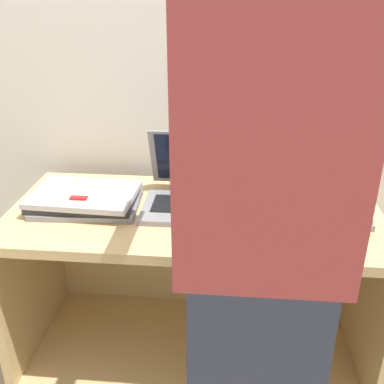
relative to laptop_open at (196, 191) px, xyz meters
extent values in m
cube|color=silver|center=(0.00, 0.35, 0.49)|extent=(8.00, 0.05, 2.40)
cube|color=tan|center=(0.00, -0.06, -0.07)|extent=(1.36, 0.62, 0.04)
cube|color=tan|center=(0.00, -0.06, -0.69)|extent=(1.36, 0.62, 0.04)
cube|color=tan|center=(-0.66, -0.06, -0.38)|extent=(0.04, 0.62, 0.58)
cube|color=tan|center=(0.66, -0.06, -0.38)|extent=(0.04, 0.62, 0.58)
cube|color=tan|center=(0.00, 0.23, -0.38)|extent=(1.28, 0.04, 0.58)
cube|color=gray|center=(0.00, -0.06, -0.04)|extent=(0.38, 0.26, 0.02)
cube|color=black|center=(0.00, -0.05, -0.03)|extent=(0.31, 0.14, 0.00)
cube|color=gray|center=(0.00, 0.12, 0.09)|extent=(0.38, 0.10, 0.24)
cube|color=black|center=(0.00, 0.12, 0.09)|extent=(0.33, 0.09, 0.21)
cube|color=gray|center=(-0.40, -0.06, -0.04)|extent=(0.39, 0.28, 0.02)
cube|color=#232326|center=(-0.41, -0.05, -0.02)|extent=(0.38, 0.26, 0.02)
cube|color=#B7B7BC|center=(-0.41, -0.06, 0.00)|extent=(0.39, 0.27, 0.02)
cube|color=#232326|center=(0.40, -0.05, -0.04)|extent=(0.38, 0.27, 0.02)
cube|color=gray|center=(0.41, -0.06, -0.02)|extent=(0.38, 0.26, 0.02)
cube|color=#B7B7BC|center=(0.41, -0.05, 0.00)|extent=(0.38, 0.26, 0.02)
cube|color=#993838|center=(0.21, -0.60, 0.39)|extent=(0.40, 0.20, 0.62)
cylinder|color=tan|center=(0.05, -0.34, 0.61)|extent=(0.07, 0.32, 0.07)
cylinder|color=tan|center=(0.37, -0.34, 0.61)|extent=(0.07, 0.32, 0.07)
cube|color=red|center=(-0.41, -0.12, 0.01)|extent=(0.06, 0.02, 0.01)
camera|label=1|loc=(0.12, -1.51, 0.70)|focal=42.00mm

